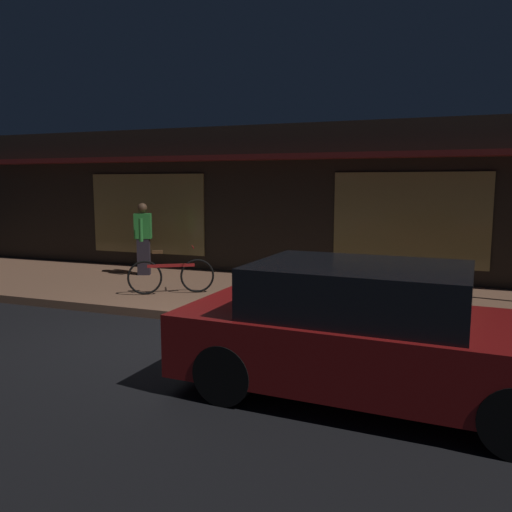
% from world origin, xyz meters
% --- Properties ---
extents(ground_plane, '(60.00, 60.00, 0.00)m').
position_xyz_m(ground_plane, '(0.00, 0.00, 0.00)').
color(ground_plane, black).
extents(sidewalk_slab, '(18.00, 4.00, 0.15)m').
position_xyz_m(sidewalk_slab, '(0.00, 3.00, 0.07)').
color(sidewalk_slab, '#8C6047').
rests_on(sidewalk_slab, ground_plane).
extents(storefront_building, '(18.00, 3.30, 3.60)m').
position_xyz_m(storefront_building, '(0.00, 6.39, 1.80)').
color(storefront_building, black).
rests_on(storefront_building, ground_plane).
extents(motorcycle, '(1.56, 0.95, 0.97)m').
position_xyz_m(motorcycle, '(1.80, 2.07, 0.65)').
color(motorcycle, black).
rests_on(motorcycle, sidewalk_slab).
extents(bicycle_parked, '(1.43, 0.91, 0.91)m').
position_xyz_m(bicycle_parked, '(-0.99, 2.27, 0.51)').
color(bicycle_parked, black).
rests_on(bicycle_parked, sidewalk_slab).
extents(person_photographer, '(0.44, 0.60, 1.67)m').
position_xyz_m(person_photographer, '(-2.64, 3.90, 1.03)').
color(person_photographer, '#28232D').
rests_on(person_photographer, sidewalk_slab).
extents(parked_car_far, '(4.19, 1.97, 1.42)m').
position_xyz_m(parked_car_far, '(3.23, -0.97, 0.70)').
color(parked_car_far, black).
rests_on(parked_car_far, ground_plane).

